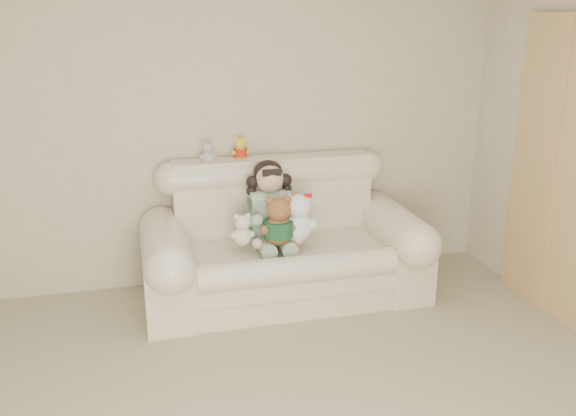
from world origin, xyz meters
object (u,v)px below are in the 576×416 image
(brown_teddy, at_px, (278,216))
(white_cat, at_px, (298,213))
(sofa, at_px, (285,234))
(seated_child, at_px, (270,203))
(cream_teddy, at_px, (242,227))

(brown_teddy, xyz_separation_m, white_cat, (0.16, 0.03, 0.00))
(sofa, bearing_deg, white_cat, -62.16)
(brown_teddy, bearing_deg, seated_child, 84.96)
(brown_teddy, relative_size, white_cat, 0.99)
(sofa, height_order, cream_teddy, sofa)
(white_cat, distance_m, cream_teddy, 0.42)
(brown_teddy, distance_m, cream_teddy, 0.27)
(seated_child, relative_size, cream_teddy, 2.34)
(sofa, relative_size, cream_teddy, 7.55)
(seated_child, height_order, cream_teddy, seated_child)
(sofa, relative_size, white_cat, 4.82)
(brown_teddy, bearing_deg, white_cat, 4.09)
(sofa, bearing_deg, cream_teddy, -162.48)
(seated_child, xyz_separation_m, white_cat, (0.16, -0.21, -0.03))
(brown_teddy, height_order, white_cat, white_cat)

